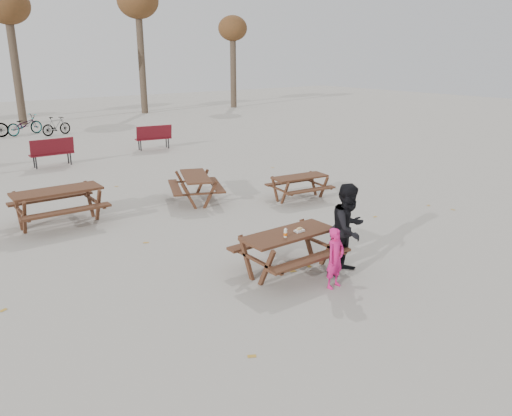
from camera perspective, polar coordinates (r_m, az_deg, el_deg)
ground at (r=9.45m, az=3.68°, el=-7.25°), size 80.00×80.00×0.00m
main_picnic_table at (r=9.22m, az=3.75°, el=-3.93°), size 1.80×1.45×0.78m
food_tray at (r=9.22m, az=4.98°, el=-2.60°), size 0.18×0.11×0.03m
bread_roll at (r=9.21m, az=4.98°, el=-2.35°), size 0.14×0.06×0.05m
soda_bottle at (r=8.91m, az=3.39°, el=-2.92°), size 0.07×0.07×0.17m
child at (r=8.74m, az=9.04°, el=-5.68°), size 0.42×0.31×1.08m
adult at (r=9.25m, az=10.50°, el=-2.38°), size 0.92×0.76×1.71m
picnic_table_east at (r=13.94m, az=5.00°, el=2.32°), size 1.70×1.44×0.67m
picnic_table_north at (r=12.68m, az=-21.61°, el=0.07°), size 2.02×1.64×0.86m
picnic_table_far at (r=13.81m, az=-6.88°, el=2.26°), size 1.91×2.09×0.73m
park_bench_row at (r=19.61m, az=-24.89°, el=5.70°), size 10.30×2.07×1.03m
tree_row at (r=32.39m, az=-26.95°, el=19.58°), size 32.17×3.52×8.26m
fallen_leaves at (r=11.57m, az=-2.50°, el=-2.51°), size 11.00×11.00×0.01m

